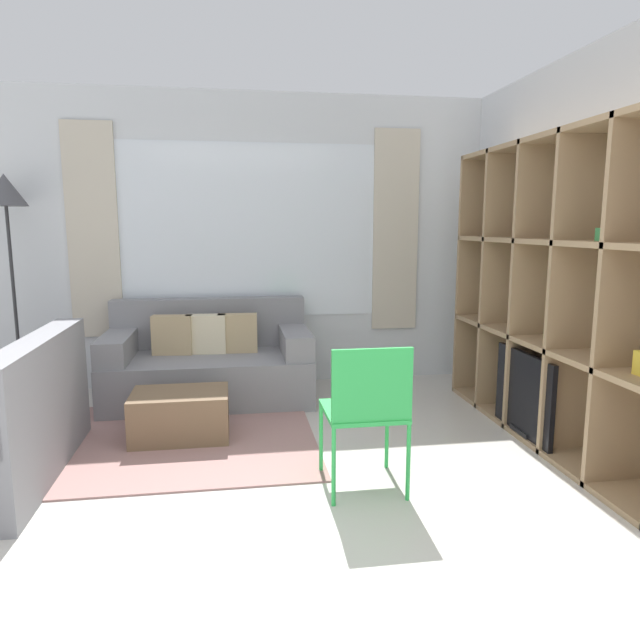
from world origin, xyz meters
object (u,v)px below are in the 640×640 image
object	(u,v)px
couch_main	(209,364)
ottoman	(180,415)
folding_chair	(366,405)
shelving_unit	(561,297)
floor_lamp	(6,205)

from	to	relation	value
couch_main	ottoman	distance (m)	0.98
couch_main	ottoman	size ratio (longest dim) A/B	2.57
couch_main	folding_chair	xyz separation A→B (m)	(0.94, -1.96, 0.21)
shelving_unit	floor_lamp	bearing A→B (deg)	159.13
shelving_unit	folding_chair	bearing A→B (deg)	-158.21
floor_lamp	folding_chair	bearing A→B (deg)	-40.11
floor_lamp	folding_chair	size ratio (longest dim) A/B	2.22
folding_chair	couch_main	bearing A→B (deg)	-64.52
shelving_unit	folding_chair	size ratio (longest dim) A/B	2.90
floor_lamp	shelving_unit	bearing A→B (deg)	-20.87
shelving_unit	ottoman	size ratio (longest dim) A/B	3.72
shelving_unit	floor_lamp	distance (m)	4.38
shelving_unit	floor_lamp	world-z (taller)	shelving_unit
ottoman	folding_chair	xyz separation A→B (m)	(1.11, -1.01, 0.35)
couch_main	folding_chair	size ratio (longest dim) A/B	2.00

